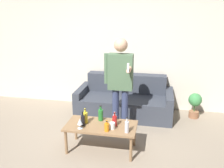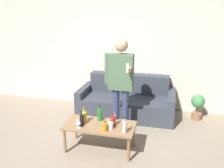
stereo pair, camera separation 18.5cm
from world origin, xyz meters
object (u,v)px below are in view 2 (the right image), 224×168
object	(u,v)px
couch	(127,101)
coffee_table	(100,127)
bottle_orange	(113,121)
person_standing_front	(121,79)

from	to	relation	value
couch	coffee_table	size ratio (longest dim) A/B	1.77
coffee_table	bottle_orange	distance (m)	0.25
coffee_table	person_standing_front	distance (m)	0.90
couch	person_standing_front	size ratio (longest dim) A/B	1.15
person_standing_front	coffee_table	bearing A→B (deg)	-106.79
coffee_table	person_standing_front	xyz separation A→B (m)	(0.19, 0.63, 0.62)
person_standing_front	bottle_orange	bearing A→B (deg)	-88.17
couch	bottle_orange	xyz separation A→B (m)	(0.05, -1.41, 0.23)
coffee_table	couch	bearing A→B (deg)	83.57
bottle_orange	person_standing_front	distance (m)	0.78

